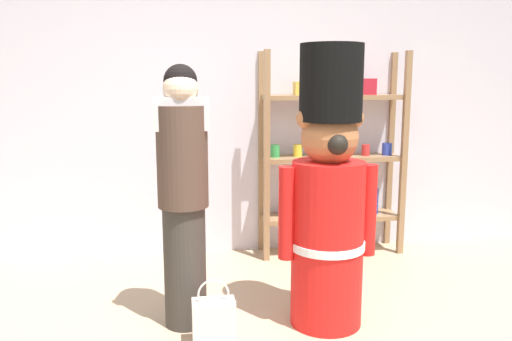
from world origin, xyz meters
TOP-DOWN VIEW (x-y plane):
  - back_wall at (0.00, 2.20)m, footprint 6.40×0.12m
  - merchandise_shelf at (0.87, 1.98)m, footprint 1.28×0.35m
  - teddy_bear_guard at (0.42, 0.61)m, footprint 0.63×0.47m
  - person_shopper at (-0.47, 0.73)m, footprint 0.33×0.31m
  - shopping_bag at (-0.31, 0.42)m, footprint 0.25×0.15m

SIDE VIEW (x-z plane):
  - shopping_bag at x=-0.31m, z-range -0.06..0.35m
  - teddy_bear_guard at x=0.42m, z-range -0.06..1.70m
  - person_shopper at x=-0.47m, z-range 0.05..1.69m
  - merchandise_shelf at x=0.87m, z-range 0.01..1.80m
  - back_wall at x=0.00m, z-range 0.00..2.60m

